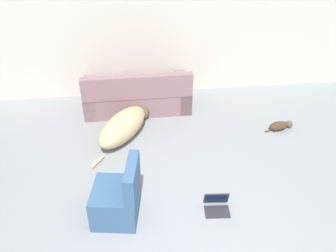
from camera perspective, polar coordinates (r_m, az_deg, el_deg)
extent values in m
cube|color=beige|center=(6.80, -0.48, 15.53)|extent=(7.19, 0.06, 2.69)
cube|color=gray|center=(6.66, -4.70, 4.22)|extent=(1.84, 0.78, 0.38)
cube|color=gray|center=(6.20, -4.69, 5.95)|extent=(1.84, 0.15, 0.40)
cube|color=gray|center=(6.70, 2.29, 5.18)|extent=(0.21, 0.76, 0.52)
cube|color=gray|center=(6.66, -11.78, 4.24)|extent=(0.21, 0.76, 0.52)
ellipsoid|color=tan|center=(5.88, -6.91, -0.09)|extent=(1.01, 1.21, 0.42)
sphere|color=brown|center=(6.38, -3.85, 2.02)|extent=(0.31, 0.31, 0.23)
cylinder|color=tan|center=(5.51, -10.72, -5.36)|extent=(0.20, 0.27, 0.05)
ellipsoid|color=#473323|center=(6.36, 16.50, 0.01)|extent=(0.36, 0.24, 0.14)
sphere|color=brown|center=(6.48, 17.94, 0.27)|extent=(0.14, 0.14, 0.12)
cylinder|color=#473323|center=(6.29, 14.86, -0.78)|extent=(0.09, 0.04, 0.02)
cube|color=#2D2D33|center=(4.76, 7.50, -12.84)|extent=(0.32, 0.23, 0.02)
cube|color=#2D2D33|center=(4.78, 7.36, -10.82)|extent=(0.31, 0.11, 0.20)
cube|color=#0F1938|center=(4.77, 7.38, -10.91)|extent=(0.29, 0.09, 0.18)
cube|color=#385B84|center=(4.60, -7.98, -11.43)|extent=(0.62, 0.67, 0.41)
cube|color=#385B84|center=(4.30, -5.52, -7.88)|extent=(0.21, 0.60, 0.37)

